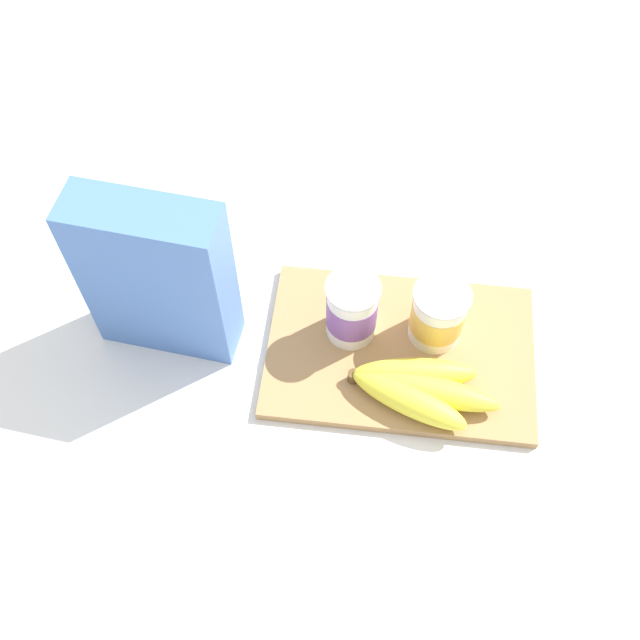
{
  "coord_description": "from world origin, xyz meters",
  "views": [
    {
      "loc": [
        -0.05,
        -0.49,
        0.85
      ],
      "look_at": [
        -0.11,
        0.0,
        0.06
      ],
      "focal_mm": 41.37,
      "sensor_mm": 36.0,
      "label": 1
    }
  ],
  "objects": [
    {
      "name": "ground_plane",
      "position": [
        0.0,
        0.0,
        0.0
      ],
      "size": [
        2.4,
        2.4,
        0.0
      ],
      "primitive_type": "plane",
      "color": "silver"
    },
    {
      "name": "cutting_board",
      "position": [
        0.0,
        0.0,
        0.01
      ],
      "size": [
        0.35,
        0.23,
        0.01
      ],
      "primitive_type": "cube",
      "color": "#A37A4C",
      "rests_on": "ground_plane"
    },
    {
      "name": "cereal_box",
      "position": [
        -0.3,
        0.0,
        0.12
      ],
      "size": [
        0.18,
        0.08,
        0.25
      ],
      "primitive_type": "cube",
      "rotation": [
        0.0,
        0.0,
        3.04
      ],
      "color": "#4770B7",
      "rests_on": "ground_plane"
    },
    {
      "name": "yogurt_cup_front",
      "position": [
        -0.07,
        0.02,
        0.06
      ],
      "size": [
        0.07,
        0.07,
        0.1
      ],
      "color": "white",
      "rests_on": "cutting_board"
    },
    {
      "name": "yogurt_cup_back",
      "position": [
        0.04,
        0.03,
        0.06
      ],
      "size": [
        0.07,
        0.07,
        0.09
      ],
      "color": "white",
      "rests_on": "cutting_board"
    },
    {
      "name": "banana_bunch",
      "position": [
        0.02,
        -0.06,
        0.03
      ],
      "size": [
        0.19,
        0.11,
        0.04
      ],
      "color": "yellow",
      "rests_on": "cutting_board"
    }
  ]
}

